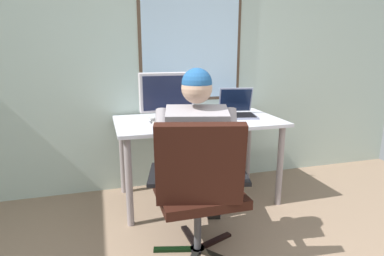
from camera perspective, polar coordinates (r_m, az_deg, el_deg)
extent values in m
cube|color=#AFC3B7|center=(3.12, -6.48, 12.79)|extent=(5.53, 0.06, 2.57)
cube|color=#4C3828|center=(3.17, -0.14, 16.94)|extent=(0.99, 0.01, 1.34)
cube|color=silver|center=(3.16, -0.12, 16.94)|extent=(0.93, 0.02, 1.28)
cylinder|color=gray|center=(2.53, -10.96, -9.34)|extent=(0.05, 0.05, 0.71)
cylinder|color=gray|center=(2.92, 15.10, -6.42)|extent=(0.05, 0.05, 0.71)
cylinder|color=gray|center=(3.11, -12.04, -4.93)|extent=(0.05, 0.05, 0.71)
cylinder|color=gray|center=(3.43, 9.79, -3.05)|extent=(0.05, 0.05, 0.71)
cube|color=silver|center=(2.83, 1.09, 1.21)|extent=(1.41, 0.76, 0.03)
cube|color=black|center=(2.36, -2.88, -20.40)|extent=(0.30, 0.12, 0.02)
cube|color=black|center=(2.45, 3.86, -19.12)|extent=(0.29, 0.15, 0.02)
cube|color=black|center=(2.48, -0.31, -18.54)|extent=(0.06, 0.30, 0.02)
cylinder|color=black|center=(2.37, 0.97, -20.36)|extent=(0.10, 0.10, 0.02)
cylinder|color=#3F3F44|center=(2.26, 0.99, -16.09)|extent=(0.05, 0.05, 0.39)
cube|color=black|center=(2.16, 1.02, -11.19)|extent=(0.53, 0.53, 0.06)
cube|color=black|center=(1.84, 1.40, -6.49)|extent=(0.52, 0.26, 0.50)
cube|color=black|center=(2.14, 8.72, -7.81)|extent=(0.14, 0.37, 0.02)
cube|color=black|center=(2.11, -6.75, -8.02)|extent=(0.14, 0.37, 0.02)
cylinder|color=#434A66|center=(2.39, 4.44, -7.94)|extent=(0.25, 0.46, 0.15)
cylinder|color=#434A66|center=(2.67, 3.84, -10.74)|extent=(0.12, 0.12, 0.46)
cube|color=black|center=(2.81, 3.66, -13.72)|extent=(0.16, 0.26, 0.08)
cylinder|color=#434A66|center=(2.37, -3.34, -8.04)|extent=(0.25, 0.46, 0.15)
cylinder|color=#434A66|center=(2.66, -3.15, -10.84)|extent=(0.12, 0.12, 0.46)
cube|color=black|center=(2.80, -3.07, -13.82)|extent=(0.16, 0.26, 0.08)
cube|color=gray|center=(2.08, 0.81, -3.61)|extent=(0.44, 0.38, 0.55)
sphere|color=tan|center=(2.00, 0.85, 6.97)|extent=(0.19, 0.19, 0.19)
sphere|color=#225490|center=(2.00, 0.85, 7.82)|extent=(0.19, 0.19, 0.19)
cylinder|color=gray|center=(2.12, 6.71, -0.35)|extent=(0.14, 0.22, 0.29)
cylinder|color=tan|center=(2.24, 6.29, -3.21)|extent=(0.10, 0.11, 0.26)
sphere|color=tan|center=(2.29, 6.13, -3.54)|extent=(0.09, 0.09, 0.09)
cylinder|color=gray|center=(2.10, -5.24, -0.43)|extent=(0.14, 0.24, 0.28)
cylinder|color=tan|center=(2.25, -5.01, -0.71)|extent=(0.09, 0.10, 0.26)
sphere|color=tan|center=(2.32, -4.92, 1.41)|extent=(0.09, 0.09, 0.09)
cube|color=beige|center=(2.76, -4.41, 1.32)|extent=(0.26, 0.21, 0.02)
cylinder|color=beige|center=(2.75, -4.43, 2.25)|extent=(0.04, 0.04, 0.07)
cube|color=silver|center=(2.71, -4.51, 6.28)|extent=(0.44, 0.12, 0.32)
cube|color=#191E38|center=(2.65, -4.25, 6.12)|extent=(0.40, 0.01, 0.28)
cube|color=gray|center=(2.96, 8.15, 2.09)|extent=(0.36, 0.31, 0.02)
cube|color=black|center=(2.96, 8.16, 2.28)|extent=(0.32, 0.28, 0.00)
cube|color=gray|center=(3.11, 7.59, 4.93)|extent=(0.32, 0.16, 0.23)
cube|color=#0F1933|center=(3.10, 7.62, 4.85)|extent=(0.30, 0.14, 0.21)
cylinder|color=silver|center=(2.68, 5.07, 0.77)|extent=(0.07, 0.07, 0.00)
cylinder|color=silver|center=(2.67, 5.09, 1.58)|extent=(0.01, 0.01, 0.07)
cylinder|color=silver|center=(2.65, 5.12, 3.16)|extent=(0.07, 0.07, 0.08)
cylinder|color=#5F0516|center=(2.66, 5.11, 2.61)|extent=(0.07, 0.07, 0.02)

